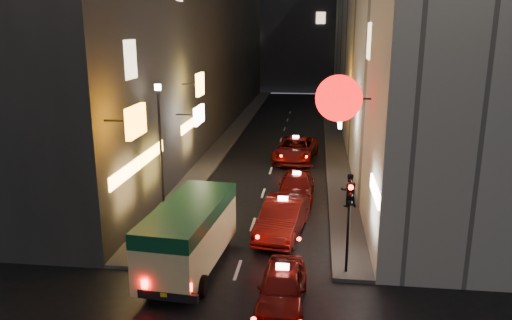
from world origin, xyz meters
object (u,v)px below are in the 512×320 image
at_px(traffic_light, 349,207).
at_px(lamp_post, 161,143).
at_px(minibus, 189,229).
at_px(taxi_near, 282,284).

xyz_separation_m(traffic_light, lamp_post, (-8.20, 4.53, 1.04)).
distance_m(minibus, lamp_post, 5.61).
relative_size(minibus, traffic_light, 1.74).
bearing_deg(traffic_light, taxi_near, -134.74).
xyz_separation_m(minibus, traffic_light, (5.77, 0.06, 1.08)).
xyz_separation_m(minibus, lamp_post, (-2.43, 4.59, 2.12)).
xyz_separation_m(minibus, taxi_near, (3.59, -2.15, -0.85)).
relative_size(minibus, lamp_post, 0.98).
height_order(traffic_light, lamp_post, lamp_post).
relative_size(minibus, taxi_near, 1.28).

